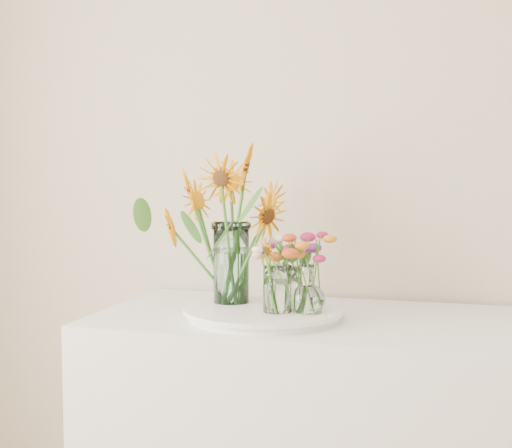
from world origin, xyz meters
name	(u,v)px	position (x,y,z in m)	size (l,w,h in m)	color
tray	(264,313)	(-0.54, 1.87, 0.91)	(0.42, 0.42, 0.03)	white
mason_jar	(231,263)	(-0.64, 1.92, 1.04)	(0.10, 0.10, 0.24)	#B5E8DE
sunflower_bouquet	(231,226)	(-0.64, 1.92, 1.15)	(0.68, 0.68, 0.45)	orange
small_vase_a	(277,290)	(-0.48, 1.82, 0.99)	(0.08, 0.08, 0.13)	white
wildflower_posy_a	(277,273)	(-0.48, 1.82, 1.04)	(0.21, 0.21, 0.22)	orange
small_vase_b	(308,290)	(-0.40, 1.83, 0.99)	(0.09, 0.09, 0.13)	white
wildflower_posy_b	(308,273)	(-0.40, 1.83, 1.04)	(0.19, 0.19, 0.22)	orange
small_vase_c	(293,286)	(-0.47, 1.94, 0.98)	(0.06, 0.06, 0.11)	white
wildflower_posy_c	(293,270)	(-0.47, 1.94, 1.03)	(0.20, 0.20, 0.20)	orange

